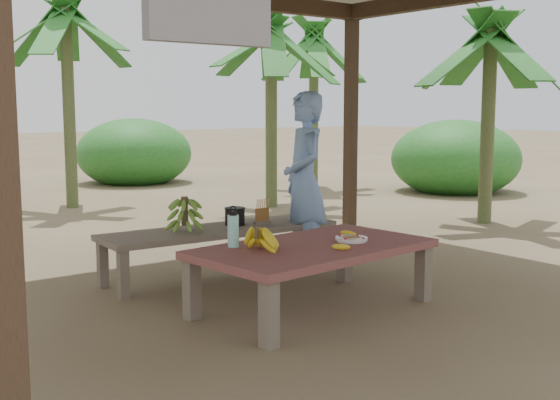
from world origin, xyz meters
TOP-DOWN VIEW (x-y plane):
  - ground at (0.00, 0.00)m, footprint 80.00×80.00m
  - work_table at (0.03, -0.28)m, footprint 1.89×1.16m
  - bench at (0.05, 1.04)m, footprint 2.23×0.71m
  - ripe_banana_bunch at (-0.44, -0.21)m, footprint 0.35×0.31m
  - plate at (0.35, -0.36)m, footprint 0.25×0.25m
  - loose_banana_front at (0.07, -0.55)m, footprint 0.17×0.05m
  - loose_banana_side at (0.49, -0.18)m, footprint 0.13×0.13m
  - water_flask at (-0.49, 0.01)m, footprint 0.08×0.08m
  - green_banana_stalk at (-0.31, 1.06)m, footprint 0.30×0.30m
  - cooking_pot at (0.23, 1.08)m, footprint 0.18×0.18m
  - skewer_rack at (0.46, 0.97)m, footprint 0.18×0.09m
  - woman at (0.83, 0.81)m, footprint 0.61×0.72m
  - banana_plant_ne at (3.12, 4.43)m, footprint 1.80×1.80m
  - banana_plant_n at (0.62, 6.20)m, footprint 1.80×1.80m
  - banana_plant_e at (4.47, 1.46)m, footprint 1.80×1.80m
  - banana_plant_far at (5.28, 5.99)m, footprint 1.80×1.80m

SIDE VIEW (x-z plane):
  - ground at x=0.00m, z-range 0.00..0.00m
  - bench at x=0.05m, z-range 0.17..0.62m
  - work_table at x=0.03m, z-range 0.18..0.68m
  - plate at x=0.35m, z-range 0.50..0.54m
  - loose_banana_front at x=0.07m, z-range 0.50..0.54m
  - loose_banana_side at x=0.49m, z-range 0.50..0.54m
  - cooking_pot at x=0.23m, z-range 0.45..0.61m
  - skewer_rack at x=0.46m, z-range 0.45..0.69m
  - ripe_banana_bunch at x=-0.44m, z-range 0.50..0.68m
  - green_banana_stalk at x=-0.31m, z-range 0.45..0.77m
  - water_flask at x=-0.49m, z-range 0.47..0.78m
  - woman at x=0.83m, z-range 0.00..1.68m
  - banana_plant_e at x=4.47m, z-range 0.89..3.63m
  - banana_plant_ne at x=3.12m, z-range 0.97..3.89m
  - banana_plant_far at x=5.28m, z-range 1.04..4.10m
  - banana_plant_n at x=0.62m, z-range 1.11..4.32m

